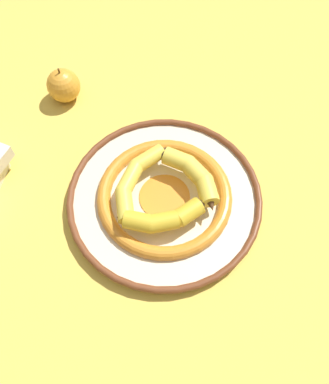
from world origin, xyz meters
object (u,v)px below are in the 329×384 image
decorative_bowl (164,197)px  banana_a (194,175)px  apple (64,86)px  banana_c (162,219)px  banana_b (135,179)px

decorative_bowl → banana_a: 0.08m
decorative_bowl → banana_a: size_ratio=2.31×
apple → banana_a: bearing=8.9°
decorative_bowl → banana_a: banana_a is taller
decorative_bowl → banana_a: (0.02, 0.06, 0.04)m
banana_a → banana_c: banana_a is taller
decorative_bowl → banana_b: size_ratio=2.18×
banana_b → banana_c: size_ratio=1.16×
decorative_bowl → apple: size_ratio=4.39×
apple → banana_c: bearing=-6.8°
decorative_bowl → banana_c: (0.05, -0.05, 0.04)m
decorative_bowl → banana_c: bearing=-44.2°
decorative_bowl → apple: bearing=179.5°
decorative_bowl → apple: 0.37m
decorative_bowl → apple: (-0.37, 0.00, 0.02)m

